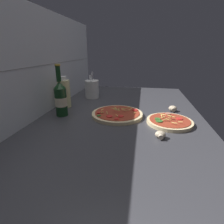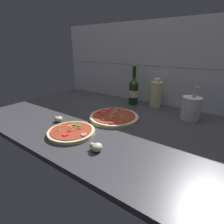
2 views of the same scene
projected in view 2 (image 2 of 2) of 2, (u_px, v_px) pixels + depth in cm
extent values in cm
cube|color=#38383D|center=(115.00, 123.00, 101.29)|extent=(160.00, 90.00, 2.50)
cube|color=silver|center=(151.00, 66.00, 125.92)|extent=(160.00, 1.00, 60.00)
cube|color=gray|center=(150.00, 66.00, 125.50)|extent=(156.80, 0.16, 0.30)
cylinder|color=beige|center=(71.00, 132.00, 85.88)|extent=(23.00, 23.00, 1.76)
cylinder|color=#9E3823|center=(71.00, 130.00, 85.52)|extent=(20.24, 20.24, 0.30)
cylinder|color=#B7755B|center=(84.00, 134.00, 80.67)|extent=(3.01, 3.01, 0.40)
cylinder|color=#336628|center=(79.00, 125.00, 90.28)|extent=(2.98, 2.98, 0.40)
cylinder|color=red|center=(66.00, 134.00, 80.65)|extent=(3.15, 3.15, 0.40)
cylinder|color=#336628|center=(75.00, 124.00, 91.43)|extent=(3.44, 3.44, 0.40)
cylinder|color=#EADB6B|center=(70.00, 128.00, 83.64)|extent=(1.82, 2.40, 0.57)
cylinder|color=#EADB6B|center=(80.00, 126.00, 87.13)|extent=(3.18, 0.70, 0.61)
cylinder|color=#EADB6B|center=(79.00, 126.00, 86.10)|extent=(2.38, 2.71, 0.62)
cylinder|color=#EADB6B|center=(71.00, 127.00, 85.06)|extent=(2.31, 2.40, 0.63)
cylinder|color=#EADB6B|center=(58.00, 129.00, 84.17)|extent=(1.43, 2.08, 0.85)
cylinder|color=#EADB6B|center=(69.00, 126.00, 87.30)|extent=(0.63, 1.91, 0.86)
cylinder|color=#EADB6B|center=(73.00, 127.00, 84.56)|extent=(3.10, 1.88, 1.01)
cylinder|color=#EADB6B|center=(72.00, 125.00, 88.71)|extent=(1.39, 2.82, 1.14)
cylinder|color=#EADB6B|center=(75.00, 124.00, 88.23)|extent=(0.70, 2.19, 1.05)
cylinder|color=#EADB6B|center=(61.00, 126.00, 87.64)|extent=(1.88, 2.51, 0.82)
cylinder|color=beige|center=(114.00, 117.00, 103.88)|extent=(28.82, 28.82, 1.85)
cylinder|color=#9E3823|center=(114.00, 116.00, 103.50)|extent=(25.36, 25.36, 0.30)
cylinder|color=red|center=(99.00, 112.00, 107.98)|extent=(2.47, 2.47, 0.40)
cylinder|color=red|center=(103.00, 114.00, 104.88)|extent=(3.34, 3.34, 0.40)
cylinder|color=red|center=(112.00, 122.00, 93.15)|extent=(3.53, 3.53, 0.40)
cylinder|color=red|center=(107.00, 111.00, 109.81)|extent=(3.45, 3.45, 0.40)
cylinder|color=#336628|center=(112.00, 109.00, 114.18)|extent=(2.18, 2.18, 0.40)
cylinder|color=red|center=(118.00, 109.00, 112.84)|extent=(2.10, 2.10, 0.40)
cylinder|color=#EADB6B|center=(114.00, 112.00, 103.25)|extent=(1.12, 2.19, 0.82)
cylinder|color=#EADB6B|center=(117.00, 110.00, 111.02)|extent=(2.17, 1.32, 0.75)
cylinder|color=#EADB6B|center=(120.00, 121.00, 94.35)|extent=(1.40, 2.13, 0.85)
cylinder|color=#EADB6B|center=(113.00, 110.00, 109.24)|extent=(2.56, 1.24, 1.02)
cylinder|color=#EADB6B|center=(117.00, 109.00, 111.52)|extent=(0.77, 1.97, 0.49)
cylinder|color=#EADB6B|center=(103.00, 112.00, 106.36)|extent=(2.22, 1.82, 0.65)
cylinder|color=#EADB6B|center=(123.00, 110.00, 109.53)|extent=(1.76, 1.49, 0.80)
cylinder|color=#EADB6B|center=(114.00, 113.00, 103.46)|extent=(0.50, 3.08, 1.08)
cylinder|color=#EADB6B|center=(113.00, 115.00, 98.91)|extent=(1.02, 3.27, 0.56)
cylinder|color=#EADB6B|center=(117.00, 111.00, 104.20)|extent=(0.45, 2.80, 0.64)
cylinder|color=#EADB6B|center=(103.00, 119.00, 96.25)|extent=(1.87, 1.17, 0.38)
cylinder|color=#EADB6B|center=(112.00, 112.00, 102.41)|extent=(2.74, 1.69, 0.42)
cylinder|color=#EADB6B|center=(121.00, 116.00, 100.06)|extent=(2.44, 0.72, 0.89)
cylinder|color=#EADB6B|center=(111.00, 118.00, 96.27)|extent=(2.08, 2.34, 1.05)
cylinder|color=#EADB6B|center=(116.00, 111.00, 103.03)|extent=(1.84, 1.89, 0.99)
cylinder|color=#EADB6B|center=(111.00, 115.00, 99.71)|extent=(1.41, 2.62, 1.20)
cylinder|color=#143819|center=(133.00, 94.00, 127.79)|extent=(6.59, 6.59, 15.72)
cone|color=#143819|center=(134.00, 81.00, 124.38)|extent=(6.59, 6.59, 3.74)
cylinder|color=#143819|center=(134.00, 72.00, 122.26)|extent=(2.50, 2.50, 8.31)
cylinder|color=gold|center=(135.00, 65.00, 120.66)|extent=(2.88, 2.88, 0.80)
cylinder|color=beige|center=(133.00, 93.00, 127.68)|extent=(6.65, 6.65, 5.03)
cylinder|color=beige|center=(156.00, 94.00, 123.00)|extent=(7.96, 7.96, 17.55)
cylinder|color=white|center=(157.00, 80.00, 119.50)|extent=(4.38, 4.38, 2.39)
cylinder|color=beige|center=(93.00, 146.00, 72.38)|extent=(2.23, 2.23, 2.23)
ellipsoid|color=#C6B293|center=(97.00, 147.00, 71.30)|extent=(4.21, 4.95, 3.47)
cylinder|color=beige|center=(57.00, 118.00, 100.35)|extent=(2.02, 2.02, 2.02)
ellipsoid|color=#C6B293|center=(59.00, 119.00, 99.37)|extent=(3.81, 4.48, 3.14)
cylinder|color=silver|center=(191.00, 108.00, 101.22)|extent=(10.72, 10.72, 13.46)
cylinder|color=#BCBCC1|center=(193.00, 98.00, 99.18)|extent=(3.21, 2.85, 14.60)
cylinder|color=#BCBCC1|center=(194.00, 99.00, 99.52)|extent=(4.01, 3.46, 14.02)
cylinder|color=#BCBCC1|center=(192.00, 100.00, 100.44)|extent=(3.95, 2.86, 12.24)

